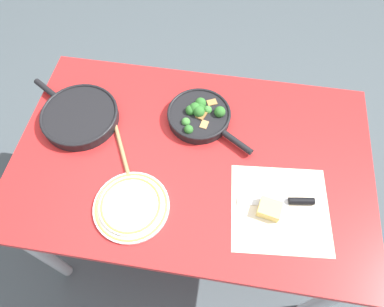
# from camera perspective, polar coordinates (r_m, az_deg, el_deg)

# --- Properties ---
(ground_plane) EXTENTS (14.00, 14.00, 0.00)m
(ground_plane) POSITION_cam_1_polar(r_m,az_deg,el_deg) (1.92, -0.00, -11.49)
(ground_plane) COLOR #424C51
(dining_table_red) EXTENTS (1.30, 0.83, 0.74)m
(dining_table_red) POSITION_cam_1_polar(r_m,az_deg,el_deg) (1.32, -0.00, -2.23)
(dining_table_red) COLOR red
(dining_table_red) RESTS_ON ground_plane
(skillet_broccoli) EXTENTS (0.34, 0.27, 0.07)m
(skillet_broccoli) POSITION_cam_1_polar(r_m,az_deg,el_deg) (1.32, 1.38, 6.40)
(skillet_broccoli) COLOR black
(skillet_broccoli) RESTS_ON dining_table_red
(skillet_eggs) EXTENTS (0.38, 0.30, 0.05)m
(skillet_eggs) POSITION_cam_1_polar(r_m,az_deg,el_deg) (1.39, -18.22, 5.97)
(skillet_eggs) COLOR black
(skillet_eggs) RESTS_ON dining_table_red
(wooden_spoon) EXTENTS (0.20, 0.35, 0.02)m
(wooden_spoon) POSITION_cam_1_polar(r_m,az_deg,el_deg) (1.32, -12.22, 2.89)
(wooden_spoon) COLOR #A87A4C
(wooden_spoon) RESTS_ON dining_table_red
(parchment_sheet) EXTENTS (0.35, 0.34, 0.00)m
(parchment_sheet) POSITION_cam_1_polar(r_m,az_deg,el_deg) (1.20, 14.45, -8.90)
(parchment_sheet) COLOR beige
(parchment_sheet) RESTS_ON dining_table_red
(grater_knife) EXTENTS (0.26, 0.06, 0.02)m
(grater_knife) POSITION_cam_1_polar(r_m,az_deg,el_deg) (1.20, 15.52, -7.67)
(grater_knife) COLOR silver
(grater_knife) RESTS_ON dining_table_red
(cheese_block) EXTENTS (0.08, 0.08, 0.04)m
(cheese_block) POSITION_cam_1_polar(r_m,az_deg,el_deg) (1.17, 12.80, -9.02)
(cheese_block) COLOR #EACC66
(cheese_block) RESTS_ON dining_table_red
(dinner_plate_stack) EXTENTS (0.26, 0.26, 0.03)m
(dinner_plate_stack) POSITION_cam_1_polar(r_m,az_deg,el_deg) (1.17, -10.10, -8.58)
(dinner_plate_stack) COLOR white
(dinner_plate_stack) RESTS_ON dining_table_red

